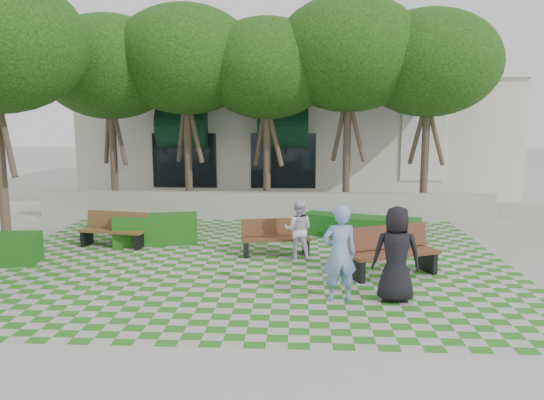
# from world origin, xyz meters

# --- Properties ---
(ground) EXTENTS (90.00, 90.00, 0.00)m
(ground) POSITION_xyz_m (0.00, 0.00, 0.00)
(ground) COLOR gray
(ground) RESTS_ON ground
(lawn) EXTENTS (12.00, 12.00, 0.00)m
(lawn) POSITION_xyz_m (0.00, 1.00, 0.01)
(lawn) COLOR #2B721E
(lawn) RESTS_ON ground
(sidewalk_south) EXTENTS (16.00, 2.00, 0.01)m
(sidewalk_south) POSITION_xyz_m (0.00, -4.70, 0.01)
(sidewalk_south) COLOR #9E9B93
(sidewalk_south) RESTS_ON ground
(retaining_wall) EXTENTS (15.00, 0.36, 0.90)m
(retaining_wall) POSITION_xyz_m (0.00, 6.20, 0.45)
(retaining_wall) COLOR #9E9B93
(retaining_wall) RESTS_ON ground
(bench_east) EXTENTS (2.10, 1.40, 1.05)m
(bench_east) POSITION_xyz_m (3.14, 0.14, 0.51)
(bench_east) COLOR #522B1C
(bench_east) RESTS_ON ground
(bench_mid) EXTENTS (1.75, 0.86, 0.88)m
(bench_mid) POSITION_xyz_m (0.58, 1.69, 0.42)
(bench_mid) COLOR #4E2D1B
(bench_mid) RESTS_ON ground
(bench_west) EXTENTS (1.80, 0.87, 0.90)m
(bench_west) POSITION_xyz_m (-3.69, 2.32, 0.44)
(bench_west) COLOR brown
(bench_west) RESTS_ON ground
(hedge_east) EXTENTS (2.07, 1.22, 0.68)m
(hedge_east) POSITION_xyz_m (3.44, 3.08, 0.34)
(hedge_east) COLOR #154A13
(hedge_east) RESTS_ON ground
(hedge_midright) EXTENTS (1.91, 1.29, 0.62)m
(hedge_midright) POSITION_xyz_m (2.21, 3.89, 0.31)
(hedge_midright) COLOR #144D19
(hedge_midright) RESTS_ON ground
(hedge_midleft) EXTENTS (2.31, 1.30, 0.76)m
(hedge_midleft) POSITION_xyz_m (-2.69, 2.72, 0.38)
(hedge_midleft) COLOR #194E15
(hedge_midleft) RESTS_ON ground
(person_blue) EXTENTS (0.73, 0.55, 1.80)m
(person_blue) POSITION_xyz_m (1.90, -1.53, 0.90)
(person_blue) COLOR #7192CD
(person_blue) RESTS_ON ground
(person_dark) EXTENTS (0.90, 0.61, 1.79)m
(person_dark) POSITION_xyz_m (2.94, -1.50, 0.89)
(person_dark) COLOR black
(person_dark) RESTS_ON ground
(person_white) EXTENTS (0.74, 0.60, 1.42)m
(person_white) POSITION_xyz_m (1.14, 1.35, 0.71)
(person_white) COLOR silver
(person_white) RESTS_ON ground
(tree_row) EXTENTS (17.70, 13.40, 7.41)m
(tree_row) POSITION_xyz_m (-1.86, 5.95, 5.18)
(tree_row) COLOR #47382B
(tree_row) RESTS_ON ground
(building) EXTENTS (18.00, 8.92, 5.15)m
(building) POSITION_xyz_m (0.93, 14.08, 2.52)
(building) COLOR beige
(building) RESTS_ON ground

